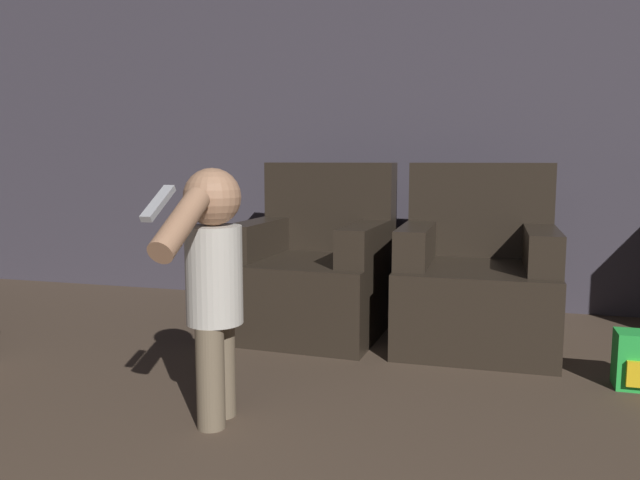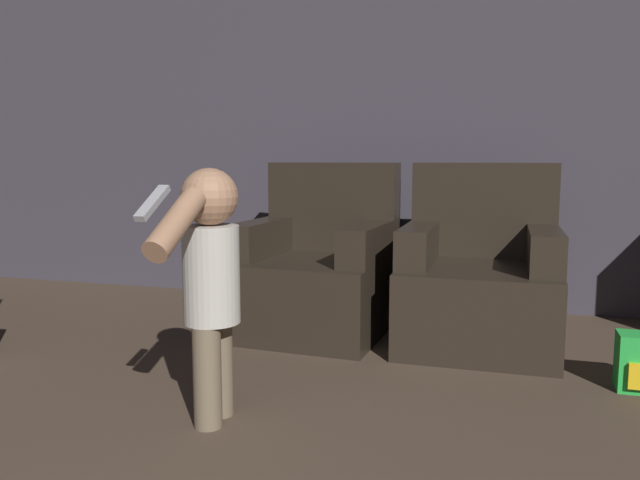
# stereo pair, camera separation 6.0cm
# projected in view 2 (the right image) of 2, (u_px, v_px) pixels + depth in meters

# --- Properties ---
(wall_back) EXTENTS (8.40, 0.05, 2.60)m
(wall_back) POSITION_uv_depth(u_px,v_px,m) (392.00, 110.00, 4.14)
(wall_back) COLOR #3D3842
(wall_back) RESTS_ON ground_plane
(armchair_left) EXTENTS (0.84, 0.88, 0.96)m
(armchair_left) POSITION_uv_depth(u_px,v_px,m) (317.00, 273.00, 3.56)
(armchair_left) COLOR black
(armchair_left) RESTS_ON ground_plane
(armchair_right) EXTENTS (0.79, 0.84, 0.96)m
(armchair_right) POSITION_uv_depth(u_px,v_px,m) (479.00, 282.00, 3.30)
(armchair_right) COLOR black
(armchair_right) RESTS_ON ground_plane
(person_toddler) EXTENTS (0.21, 0.64, 0.94)m
(person_toddler) POSITION_uv_depth(u_px,v_px,m) (210.00, 275.00, 2.26)
(person_toddler) COLOR brown
(person_toddler) RESTS_ON ground_plane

